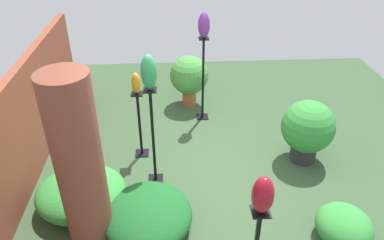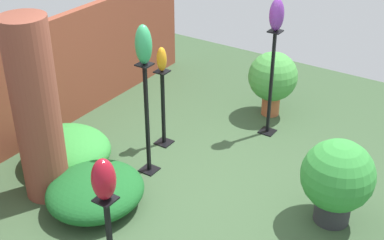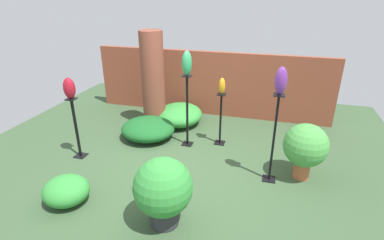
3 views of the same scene
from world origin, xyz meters
TOP-DOWN VIEW (x-y plane):
  - ground_plane at (0.00, 0.00)m, footprint 8.00×8.00m
  - brick_wall_back at (0.00, 2.42)m, footprint 5.60×0.12m
  - brick_pillar at (-1.02, 1.43)m, footprint 0.49×0.49m
  - pedestal_jade at (-0.06, 0.74)m, footprint 0.20×0.20m
  - pedestal_amber at (0.55, 0.96)m, footprint 0.20×0.20m
  - pedestal_violet at (1.55, -0.04)m, footprint 0.20×0.20m
  - art_vase_jade at (-0.06, 0.74)m, footprint 0.18×0.19m
  - art_vase_amber at (0.55, 0.96)m, footprint 0.12×0.13m
  - art_vase_violet at (1.55, -0.04)m, footprint 0.17×0.18m
  - art_vase_ruby at (-1.82, -0.23)m, footprint 0.20×0.19m
  - potted_plant_mid_left at (2.04, 0.16)m, footprint 0.69×0.69m
  - potted_plant_back_center at (0.27, -1.42)m, footprint 0.75×0.75m
  - foliage_bed_west at (-0.92, 0.81)m, footprint 1.10×1.04m
  - foliage_bed_center at (-0.51, 1.64)m, footprint 1.01×1.11m

SIDE VIEW (x-z plane):
  - ground_plane at x=0.00m, z-range 0.00..0.00m
  - foliage_bed_west at x=-0.92m, z-range 0.00..0.40m
  - foliage_bed_center at x=-0.51m, z-range 0.00..0.44m
  - pedestal_amber at x=0.55m, z-range -0.05..0.98m
  - potted_plant_back_center at x=0.27m, z-range 0.06..1.01m
  - potted_plant_mid_left at x=2.04m, z-range 0.10..1.03m
  - pedestal_jade at x=-0.06m, z-range -0.05..1.34m
  - pedestal_violet at x=1.55m, z-range -0.05..1.39m
  - brick_wall_back at x=0.00m, z-range 0.00..1.52m
  - brick_pillar at x=-1.02m, z-range 0.00..2.07m
  - art_vase_amber at x=0.55m, z-range 1.03..1.34m
  - art_vase_ruby at x=-1.82m, z-range 1.12..1.48m
  - art_vase_jade at x=-0.06m, z-range 1.39..1.84m
  - art_vase_violet at x=1.55m, z-range 1.44..1.85m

